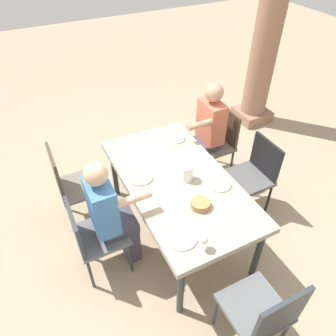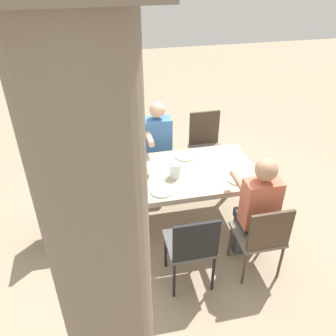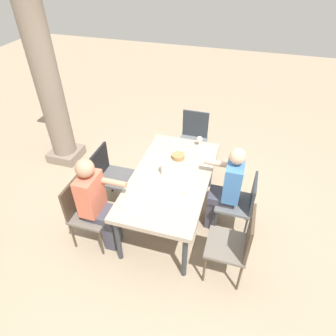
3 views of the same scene
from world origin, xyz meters
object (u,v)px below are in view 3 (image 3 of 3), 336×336
at_px(dining_table, 171,180).
at_px(chair_mid_south, 241,201).
at_px(plate_0, 131,205).
at_px(plate_1, 192,190).
at_px(stone_column_centre, 47,80).
at_px(plate_2, 153,161).
at_px(bread_basket, 178,156).
at_px(chair_west_north, 85,209).
at_px(diner_woman_green, 97,202).
at_px(diner_man_white, 226,188).
at_px(chair_head_east, 193,137).
at_px(plate_3, 204,152).
at_px(chair_mid_north, 110,173).
at_px(water_pitcher, 166,169).
at_px(wine_glass_3, 200,139).
at_px(chair_west_south, 236,243).

relative_size(dining_table, chair_mid_south, 2.09).
bearing_deg(plate_0, plate_1, -53.94).
height_order(stone_column_centre, plate_0, stone_column_centre).
relative_size(plate_2, bread_basket, 1.38).
height_order(chair_west_north, bread_basket, chair_west_north).
distance_m(chair_west_north, bread_basket, 1.38).
distance_m(chair_mid_south, diner_woman_green, 1.74).
distance_m(diner_man_white, plate_0, 1.19).
distance_m(chair_head_east, plate_3, 0.79).
distance_m(chair_mid_north, plate_0, 0.94).
height_order(diner_woman_green, diner_man_white, diner_woman_green).
bearing_deg(chair_west_north, chair_head_east, -24.74).
bearing_deg(water_pitcher, stone_column_centre, 69.03).
height_order(chair_west_north, wine_glass_3, wine_glass_3).
bearing_deg(chair_head_east, chair_mid_north, 144.37).
bearing_deg(water_pitcher, plate_0, 162.26).
distance_m(dining_table, diner_woman_green, 0.94).
xyz_separation_m(chair_west_south, stone_column_centre, (1.46, 3.05, 0.87)).
relative_size(chair_head_east, bread_basket, 5.42).
bearing_deg(chair_mid_north, chair_west_north, 179.84).
bearing_deg(plate_0, chair_mid_north, 42.24).
bearing_deg(stone_column_centre, chair_mid_south, -104.07).
bearing_deg(chair_head_east, plate_2, 163.94).
bearing_deg(chair_mid_north, plate_3, -65.32).
height_order(diner_man_white, plate_2, diner_man_white).
relative_size(chair_mid_south, diner_man_white, 0.68).
bearing_deg(dining_table, plate_2, 53.52).
xyz_separation_m(chair_west_south, plate_0, (0.02, 1.18, 0.20)).
xyz_separation_m(plate_0, water_pitcher, (0.64, -0.20, 0.06)).
relative_size(stone_column_centre, plate_3, 11.11).
relative_size(stone_column_centre, water_pitcher, 17.74).
bearing_deg(plate_1, diner_woman_green, 113.97).
bearing_deg(chair_mid_south, chair_head_east, 35.58).
distance_m(dining_table, water_pitcher, 0.16).
bearing_deg(bread_basket, water_pitcher, 169.71).
relative_size(diner_woman_green, diner_man_white, 1.02).
bearing_deg(plate_1, chair_head_east, 11.64).
bearing_deg(plate_0, stone_column_centre, 52.47).
height_order(chair_head_east, plate_1, chair_head_east).
distance_m(dining_table, plate_0, 0.67).
xyz_separation_m(chair_mid_north, chair_head_east, (1.24, -0.89, 0.00)).
distance_m(chair_west_north, diner_woman_green, 0.26).
relative_size(chair_west_south, plate_0, 4.07).
distance_m(chair_head_east, bread_basket, 0.95).
relative_size(chair_mid_north, plate_3, 3.43).
distance_m(chair_head_east, diner_woman_green, 2.07).
xyz_separation_m(diner_woman_green, plate_2, (0.86, -0.39, 0.06)).
height_order(dining_table, plate_1, plate_1).
height_order(chair_west_north, diner_man_white, diner_man_white).
bearing_deg(chair_west_north, diner_woman_green, -89.11).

